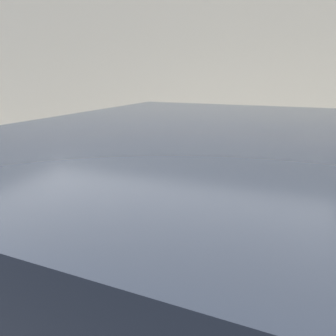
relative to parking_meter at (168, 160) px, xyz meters
The scene contains 3 objects.
sidewalk 1.71m from the parking_meter, 91.30° to the left, with size 24.00×2.80×0.15m.
building_facade 3.48m from the parking_meter, 90.50° to the left, with size 24.00×0.30×5.64m.
parking_meter is the anchor object (origin of this frame).
Camera 1 is at (0.95, -1.30, 1.92)m, focal length 35.00 mm.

